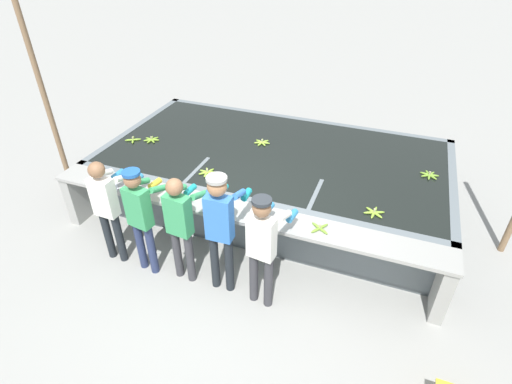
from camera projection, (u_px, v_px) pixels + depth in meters
ground_plane at (229, 268)px, 5.59m from camera, size 80.00×80.00×0.00m
wash_tank at (274, 174)px, 6.86m from camera, size 5.60×3.01×0.88m
work_ledge at (234, 223)px, 5.40m from camera, size 5.60×0.45×0.88m
worker_0 at (107, 203)px, 5.28m from camera, size 0.42×0.71×1.57m
worker_1 at (141, 212)px, 5.08m from camera, size 0.48×0.73×1.58m
worker_2 at (181, 221)px, 4.97m from camera, size 0.45×0.72×1.57m
worker_3 at (221, 223)px, 4.75m from camera, size 0.42×0.73×1.71m
worker_4 at (263, 242)px, 4.60m from camera, size 0.46×0.73×1.59m
banana_bunch_floating_0 at (152, 140)px, 6.93m from camera, size 0.28×0.27×0.08m
banana_bunch_floating_1 at (262, 142)px, 6.85m from camera, size 0.28×0.28×0.08m
banana_bunch_floating_2 at (429, 175)px, 5.96m from camera, size 0.28×0.28×0.08m
banana_bunch_floating_3 at (133, 140)px, 6.93m from camera, size 0.26×0.26×0.08m
banana_bunch_floating_4 at (374, 212)px, 5.19m from camera, size 0.27×0.28×0.08m
banana_bunch_floating_5 at (207, 172)px, 6.02m from camera, size 0.28×0.28×0.08m
banana_bunch_ledge_0 at (320, 228)px, 4.91m from camera, size 0.25×0.25×0.08m
knife_0 at (114, 182)px, 5.81m from camera, size 0.29×0.25×0.02m
support_post_left at (46, 101)px, 6.53m from camera, size 0.09×0.09×3.20m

